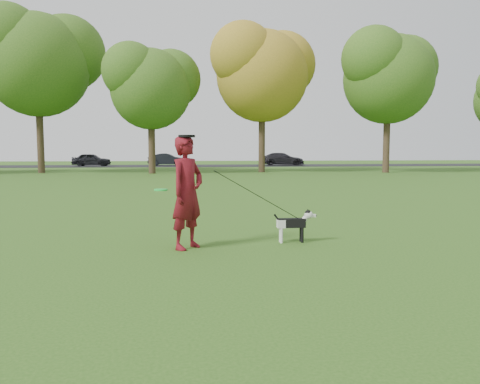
{
  "coord_description": "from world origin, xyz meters",
  "views": [
    {
      "loc": [
        -1.33,
        -8.06,
        1.74
      ],
      "look_at": [
        -0.42,
        0.42,
        0.95
      ],
      "focal_mm": 35.0,
      "sensor_mm": 36.0,
      "label": 1
    }
  ],
  "objects": [
    {
      "name": "ground",
      "position": [
        0.0,
        0.0,
        0.0
      ],
      "size": [
        120.0,
        120.0,
        0.0
      ],
      "primitive_type": "plane",
      "color": "#285116",
      "rests_on": "ground"
    },
    {
      "name": "dog",
      "position": [
        0.6,
        0.39,
        0.38
      ],
      "size": [
        0.82,
        0.16,
        0.62
      ],
      "color": "black",
      "rests_on": "ground"
    },
    {
      "name": "man",
      "position": [
        -1.38,
        0.06,
        0.99
      ],
      "size": [
        0.82,
        0.85,
        1.97
      ],
      "primitive_type": "imported",
      "rotation": [
        0.0,
        0.0,
        0.87
      ],
      "color": "#5D0D0F",
      "rests_on": "ground"
    },
    {
      "name": "road",
      "position": [
        0.0,
        40.0,
        0.01
      ],
      "size": [
        120.0,
        7.0,
        0.02
      ],
      "primitive_type": "cube",
      "color": "black",
      "rests_on": "ground"
    },
    {
      "name": "car_left",
      "position": [
        -11.11,
        40.0,
        0.66
      ],
      "size": [
        3.78,
        1.59,
        1.28
      ],
      "primitive_type": "imported",
      "rotation": [
        0.0,
        0.0,
        1.55
      ],
      "color": "black",
      "rests_on": "road"
    },
    {
      "name": "car_mid",
      "position": [
        -3.63,
        40.0,
        0.65
      ],
      "size": [
        3.85,
        1.47,
        1.25
      ],
      "primitive_type": "imported",
      "rotation": [
        0.0,
        0.0,
        1.53
      ],
      "color": "black",
      "rests_on": "road"
    },
    {
      "name": "tree_row",
      "position": [
        -1.43,
        26.07,
        7.41
      ],
      "size": [
        51.74,
        8.86,
        12.01
      ],
      "color": "#38281C",
      "rests_on": "ground"
    },
    {
      "name": "man_held_items",
      "position": [
        -0.11,
        0.19,
        0.9
      ],
      "size": [
        2.66,
        0.55,
        1.56
      ],
      "color": "#1DE845",
      "rests_on": "ground"
    },
    {
      "name": "car_right",
      "position": [
        8.25,
        40.0,
        0.68
      ],
      "size": [
        4.69,
        2.3,
        1.31
      ],
      "primitive_type": "imported",
      "rotation": [
        0.0,
        0.0,
        1.47
      ],
      "color": "black",
      "rests_on": "road"
    }
  ]
}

